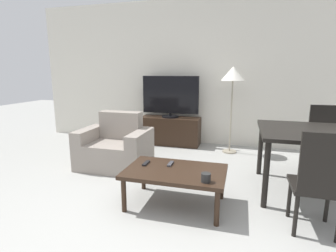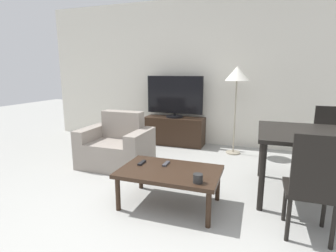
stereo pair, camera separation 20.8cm
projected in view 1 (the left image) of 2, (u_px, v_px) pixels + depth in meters
name	position (u px, v px, depth m)	size (l,w,h in m)	color
ground_plane	(158.00, 245.00, 2.13)	(18.00, 18.00, 0.00)	#9E9E99
wall_back	(211.00, 73.00, 4.90)	(7.05, 0.06, 2.70)	silver
armchair	(115.00, 148.00, 3.85)	(1.00, 0.70, 0.79)	gray
tv_stand	(170.00, 131.00, 5.05)	(1.13, 0.41, 0.53)	black
tv	(170.00, 97.00, 4.92)	(1.08, 0.32, 0.78)	black
coffee_table	(175.00, 174.00, 2.71)	(1.03, 0.66, 0.39)	black
dining_table	(324.00, 138.00, 2.88)	(1.34, 1.06, 0.75)	black
dining_chair_near	(319.00, 180.00, 2.18)	(0.40, 0.40, 0.93)	black
dining_chair_far	(324.00, 136.00, 3.65)	(0.40, 0.40, 0.93)	black
floor_lamp	(233.00, 77.00, 4.33)	(0.39, 0.39, 1.47)	gray
remote_primary	(146.00, 163.00, 2.87)	(0.04, 0.15, 0.02)	black
remote_secondary	(170.00, 164.00, 2.85)	(0.04, 0.15, 0.02)	#38383D
cup_white_near	(206.00, 178.00, 2.40)	(0.09, 0.09, 0.08)	black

